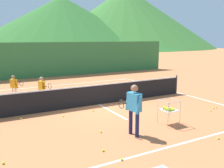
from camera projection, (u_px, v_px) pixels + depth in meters
The scene contains 25 objects.
ground_plane at pixel (99, 104), 11.56m from camera, with size 120.00×120.00×0.00m, color #C67042.
line_baseline_near at pixel (174, 145), 7.14m from camera, with size 10.16×0.08×0.01m, color white.
line_baseline_far at pixel (63, 85), 16.41m from camera, with size 10.16×0.08×0.01m, color white.
line_sideline_east at pixel (179, 93), 13.94m from camera, with size 0.08×10.74×0.01m, color white.
line_service_center at pixel (99, 104), 11.56m from camera, with size 0.08×5.03×0.01m, color white.
tennis_net at pixel (99, 94), 11.47m from camera, with size 9.73×0.08×1.05m.
instructor at pixel (134, 105), 7.72m from camera, with size 0.51×0.73×1.66m.
student_0 at pixel (14, 85), 12.32m from camera, with size 0.61×0.51×1.26m.
student_1 at pixel (42, 87), 11.70m from camera, with size 0.54×0.54×1.28m.
ball_cart at pixel (169, 109), 8.77m from camera, with size 0.58×0.58×0.90m.
tennis_ball_0 at pixel (63, 116), 9.71m from camera, with size 0.07×0.07×0.07m, color yellow.
tennis_ball_1 at pixel (216, 107), 10.96m from camera, with size 0.07×0.07×0.07m, color yellow.
tennis_ball_2 at pixel (122, 159), 6.25m from camera, with size 0.07×0.07×0.07m, color yellow.
tennis_ball_3 at pixel (103, 150), 6.76m from camera, with size 0.07×0.07×0.07m, color yellow.
tennis_ball_4 at pixel (218, 138), 7.58m from camera, with size 0.07×0.07×0.07m, color yellow.
tennis_ball_5 at pixel (3, 163), 6.08m from camera, with size 0.07×0.07×0.07m, color yellow.
tennis_ball_6 at pixel (213, 108), 10.85m from camera, with size 0.07×0.07×0.07m, color yellow.
tennis_ball_7 at pixel (93, 110), 10.48m from camera, with size 0.07×0.07×0.07m, color yellow.
tennis_ball_8 at pixel (210, 111), 10.47m from camera, with size 0.07×0.07×0.07m, color yellow.
tennis_ball_9 at pixel (101, 132), 8.10m from camera, with size 0.07×0.07×0.07m, color yellow.
tennis_ball_10 at pixel (21, 118), 9.45m from camera, with size 0.07×0.07×0.07m, color yellow.
windscreen_fence at pixel (48, 60), 19.42m from camera, with size 22.35×0.08×2.77m, color #33753D.
hill_0 at pixel (125, 18), 81.54m from camera, with size 58.13×58.13×19.41m, color #38702D.
hill_1 at pixel (62, 23), 72.31m from camera, with size 55.49×55.49×15.13m, color #2D6628.
hill_2 at pixel (110, 30), 78.26m from camera, with size 56.73×56.73×10.97m, color #2D6628.
Camera 1 is at (-4.79, -10.12, 3.10)m, focal length 39.18 mm.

